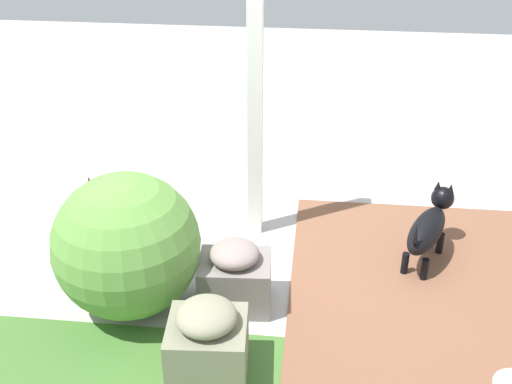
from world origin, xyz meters
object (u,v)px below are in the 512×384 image
object	(u,v)px
stone_planter_mid	(235,277)
stone_planter_far	(207,343)
round_shrub	(127,245)
terracotta_pot_spiky	(94,212)
dog	(429,226)
porch_pillar	(255,100)

from	to	relation	value
stone_planter_mid	stone_planter_far	distance (m)	0.63
stone_planter_mid	round_shrub	world-z (taller)	round_shrub
stone_planter_far	round_shrub	bearing A→B (deg)	-42.76
round_shrub	terracotta_pot_spiky	size ratio (longest dim) A/B	1.67
round_shrub	dog	size ratio (longest dim) A/B	1.30
porch_pillar	terracotta_pot_spiky	bearing A→B (deg)	14.41
stone_planter_mid	round_shrub	distance (m)	0.70
stone_planter_far	dog	size ratio (longest dim) A/B	0.70
stone_planter_far	round_shrub	world-z (taller)	round_shrub
porch_pillar	stone_planter_mid	world-z (taller)	porch_pillar
round_shrub	dog	bearing A→B (deg)	-160.17
stone_planter_mid	dog	world-z (taller)	dog
stone_planter_far	dog	bearing A→B (deg)	-137.12
round_shrub	terracotta_pot_spiky	xyz separation A→B (m)	(0.46, -0.68, -0.20)
stone_planter_mid	dog	size ratio (longest dim) A/B	0.67
porch_pillar	stone_planter_mid	distance (m)	1.23
porch_pillar	round_shrub	bearing A→B (deg)	54.85
porch_pillar	round_shrub	xyz separation A→B (m)	(0.68, 0.97, -0.60)
porch_pillar	stone_planter_mid	xyz separation A→B (m)	(0.03, 0.89, -0.84)
stone_planter_far	terracotta_pot_spiky	size ratio (longest dim) A/B	0.90
porch_pillar	dog	size ratio (longest dim) A/B	3.01
porch_pillar	stone_planter_mid	bearing A→B (deg)	88.03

